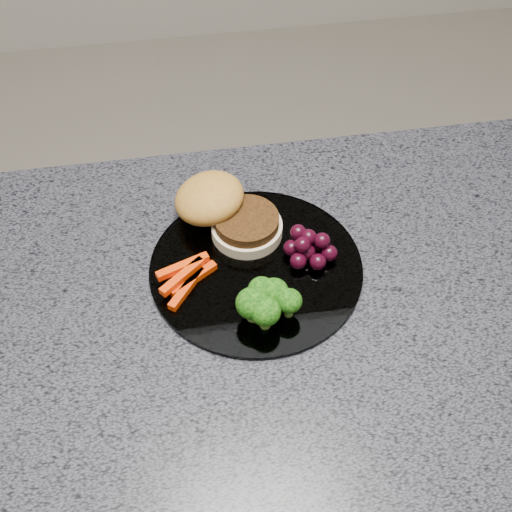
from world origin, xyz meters
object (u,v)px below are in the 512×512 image
at_px(island_cabinet, 200,491).
at_px(grape_bunch, 309,247).
at_px(plate, 256,268).
at_px(burger, 223,210).

xyz_separation_m(island_cabinet, grape_bunch, (0.17, 0.08, 0.49)).
bearing_deg(plate, grape_bunch, 7.16).
bearing_deg(grape_bunch, island_cabinet, -154.35).
bearing_deg(grape_bunch, burger, 143.41).
height_order(plate, grape_bunch, grape_bunch).
bearing_deg(island_cabinet, grape_bunch, 25.65).
bearing_deg(burger, plate, -46.19).
bearing_deg(plate, burger, 110.56).
relative_size(island_cabinet, burger, 7.51).
bearing_deg(plate, island_cabinet, -144.76).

